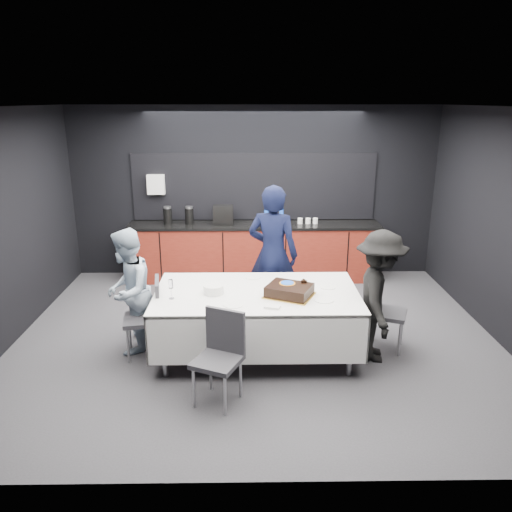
{
  "coord_description": "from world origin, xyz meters",
  "views": [
    {
      "loc": [
        -0.09,
        -5.71,
        2.88
      ],
      "look_at": [
        0.0,
        0.1,
        1.05
      ],
      "focal_mm": 35.0,
      "sensor_mm": 36.0,
      "label": 1
    }
  ],
  "objects_px": {
    "chair_near": "(221,350)",
    "person_center": "(273,254)",
    "plate_stack": "(214,289)",
    "person_right": "(379,297)",
    "party_table": "(257,303)",
    "person_left": "(128,291)",
    "chair_right": "(381,306)",
    "cake_assembly": "(289,290)",
    "chair_left": "(149,312)",
    "champagne_flute": "(171,285)"
  },
  "relations": [
    {
      "from": "chair_near",
      "to": "person_center",
      "type": "xyz_separation_m",
      "value": [
        0.6,
        1.9,
        0.39
      ]
    },
    {
      "from": "plate_stack",
      "to": "person_right",
      "type": "relative_size",
      "value": 0.15
    },
    {
      "from": "chair_near",
      "to": "person_right",
      "type": "bearing_deg",
      "value": 24.85
    },
    {
      "from": "party_table",
      "to": "person_left",
      "type": "bearing_deg",
      "value": 174.91
    },
    {
      "from": "chair_right",
      "to": "chair_near",
      "type": "xyz_separation_m",
      "value": [
        -1.86,
        -1.08,
        0.0
      ]
    },
    {
      "from": "party_table",
      "to": "plate_stack",
      "type": "xyz_separation_m",
      "value": [
        -0.49,
        -0.04,
        0.19
      ]
    },
    {
      "from": "cake_assembly",
      "to": "plate_stack",
      "type": "relative_size",
      "value": 2.76
    },
    {
      "from": "party_table",
      "to": "chair_near",
      "type": "height_order",
      "value": "chair_near"
    },
    {
      "from": "chair_left",
      "to": "party_table",
      "type": "bearing_deg",
      "value": 0.1
    },
    {
      "from": "person_center",
      "to": "person_left",
      "type": "relative_size",
      "value": 1.25
    },
    {
      "from": "cake_assembly",
      "to": "chair_left",
      "type": "relative_size",
      "value": 0.68
    },
    {
      "from": "person_right",
      "to": "chair_near",
      "type": "bearing_deg",
      "value": 124.0
    },
    {
      "from": "champagne_flute",
      "to": "chair_left",
      "type": "xyz_separation_m",
      "value": [
        -0.3,
        0.19,
        -0.4
      ]
    },
    {
      "from": "champagne_flute",
      "to": "person_center",
      "type": "bearing_deg",
      "value": 44.76
    },
    {
      "from": "plate_stack",
      "to": "champagne_flute",
      "type": "xyz_separation_m",
      "value": [
        -0.45,
        -0.15,
        0.11
      ]
    },
    {
      "from": "cake_assembly",
      "to": "person_right",
      "type": "xyz_separation_m",
      "value": [
        1.01,
        0.01,
        -0.08
      ]
    },
    {
      "from": "chair_near",
      "to": "person_center",
      "type": "distance_m",
      "value": 2.02
    },
    {
      "from": "cake_assembly",
      "to": "chair_near",
      "type": "height_order",
      "value": "cake_assembly"
    },
    {
      "from": "cake_assembly",
      "to": "chair_right",
      "type": "distance_m",
      "value": 1.2
    },
    {
      "from": "person_center",
      "to": "plate_stack",
      "type": "bearing_deg",
      "value": 73.08
    },
    {
      "from": "plate_stack",
      "to": "person_right",
      "type": "distance_m",
      "value": 1.87
    },
    {
      "from": "person_right",
      "to": "cake_assembly",
      "type": "bearing_deg",
      "value": 99.69
    },
    {
      "from": "chair_near",
      "to": "person_left",
      "type": "bearing_deg",
      "value": 136.9
    },
    {
      "from": "champagne_flute",
      "to": "chair_right",
      "type": "distance_m",
      "value": 2.49
    },
    {
      "from": "chair_right",
      "to": "person_center",
      "type": "bearing_deg",
      "value": 146.91
    },
    {
      "from": "plate_stack",
      "to": "chair_near",
      "type": "relative_size",
      "value": 0.25
    },
    {
      "from": "person_center",
      "to": "chair_left",
      "type": "bearing_deg",
      "value": 51.95
    },
    {
      "from": "cake_assembly",
      "to": "person_left",
      "type": "xyz_separation_m",
      "value": [
        -1.87,
        0.26,
        -0.1
      ]
    },
    {
      "from": "chair_right",
      "to": "chair_left",
      "type": "bearing_deg",
      "value": -176.86
    },
    {
      "from": "party_table",
      "to": "person_right",
      "type": "relative_size",
      "value": 1.52
    },
    {
      "from": "chair_near",
      "to": "person_right",
      "type": "height_order",
      "value": "person_right"
    },
    {
      "from": "plate_stack",
      "to": "person_left",
      "type": "bearing_deg",
      "value": 170.29
    },
    {
      "from": "cake_assembly",
      "to": "plate_stack",
      "type": "bearing_deg",
      "value": 173.96
    },
    {
      "from": "party_table",
      "to": "cake_assembly",
      "type": "relative_size",
      "value": 3.67
    },
    {
      "from": "plate_stack",
      "to": "person_left",
      "type": "xyz_separation_m",
      "value": [
        -1.01,
        0.17,
        -0.09
      ]
    },
    {
      "from": "chair_right",
      "to": "person_center",
      "type": "relative_size",
      "value": 0.5
    },
    {
      "from": "plate_stack",
      "to": "chair_left",
      "type": "xyz_separation_m",
      "value": [
        -0.75,
        0.04,
        -0.3
      ]
    },
    {
      "from": "champagne_flute",
      "to": "person_left",
      "type": "relative_size",
      "value": 0.15
    },
    {
      "from": "chair_near",
      "to": "party_table",
      "type": "bearing_deg",
      "value": 68.38
    },
    {
      "from": "party_table",
      "to": "chair_right",
      "type": "height_order",
      "value": "chair_right"
    },
    {
      "from": "champagne_flute",
      "to": "person_left",
      "type": "xyz_separation_m",
      "value": [
        -0.56,
        0.33,
        -0.2
      ]
    },
    {
      "from": "plate_stack",
      "to": "chair_left",
      "type": "relative_size",
      "value": 0.25
    },
    {
      "from": "champagne_flute",
      "to": "chair_near",
      "type": "distance_m",
      "value": 1.02
    },
    {
      "from": "cake_assembly",
      "to": "person_left",
      "type": "relative_size",
      "value": 0.43
    },
    {
      "from": "champagne_flute",
      "to": "person_center",
      "type": "height_order",
      "value": "person_center"
    },
    {
      "from": "party_table",
      "to": "champagne_flute",
      "type": "relative_size",
      "value": 10.36
    },
    {
      "from": "plate_stack",
      "to": "person_center",
      "type": "height_order",
      "value": "person_center"
    },
    {
      "from": "chair_near",
      "to": "person_center",
      "type": "bearing_deg",
      "value": 72.52
    },
    {
      "from": "chair_left",
      "to": "person_left",
      "type": "distance_m",
      "value": 0.36
    },
    {
      "from": "chair_left",
      "to": "chair_near",
      "type": "xyz_separation_m",
      "value": [
        0.87,
        -0.93,
        0.0
      ]
    }
  ]
}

